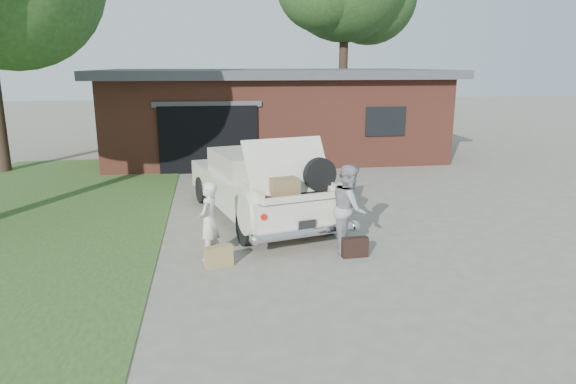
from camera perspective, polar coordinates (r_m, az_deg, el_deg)
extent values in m
plane|color=gray|center=(9.67, 0.54, -7.19)|extent=(90.00, 90.00, 0.00)
cube|color=#2D4C1E|center=(13.04, -26.44, -3.01)|extent=(6.00, 16.00, 0.02)
cube|color=brown|center=(20.64, -1.85, 8.46)|extent=(12.00, 7.00, 3.00)
cube|color=#4C4C51|center=(20.55, -1.89, 13.04)|extent=(12.80, 7.80, 0.30)
cube|color=black|center=(17.12, -8.81, 5.80)|extent=(3.20, 0.30, 2.20)
cube|color=#4C4C51|center=(16.92, -8.96, 9.62)|extent=(3.50, 0.12, 0.18)
cube|color=black|center=(18.00, 10.77, 7.72)|extent=(1.40, 0.08, 1.00)
cylinder|color=#38281E|center=(26.54, 6.13, 13.02)|extent=(0.44, 0.44, 6.15)
cube|color=beige|center=(12.00, -3.28, 0.23)|extent=(3.19, 5.49, 0.67)
cube|color=#BDB6A7|center=(12.16, -3.82, 3.27)|extent=(2.17, 2.43, 0.54)
cube|color=black|center=(13.07, -5.26, 3.91)|extent=(1.57, 0.48, 0.45)
cube|color=black|center=(11.26, -2.15, 2.32)|extent=(1.57, 0.48, 0.45)
cylinder|color=black|center=(10.20, -4.67, -4.07)|extent=(0.39, 0.72, 0.68)
cylinder|color=black|center=(10.88, 4.44, -2.90)|extent=(0.39, 0.72, 0.68)
cylinder|color=black|center=(13.45, -9.47, 0.24)|extent=(0.39, 0.72, 0.68)
cylinder|color=black|center=(13.98, -2.23, 0.95)|extent=(0.39, 0.72, 0.68)
cylinder|color=silver|center=(9.73, 2.08, -4.49)|extent=(2.09, 0.71, 0.19)
cylinder|color=#A5140F|center=(9.36, -2.78, -2.74)|extent=(0.15, 0.13, 0.12)
cylinder|color=#A5140F|center=(10.05, 6.30, -1.62)|extent=(0.15, 0.13, 0.12)
cube|color=black|center=(9.66, 2.14, -3.66)|extent=(0.34, 0.11, 0.18)
cube|color=black|center=(10.15, 0.50, -0.24)|extent=(1.83, 1.50, 0.04)
cube|color=beige|center=(9.83, -3.91, -0.12)|extent=(0.35, 1.11, 0.19)
cube|color=beige|center=(10.47, 4.64, 0.75)|extent=(0.35, 1.11, 0.19)
cube|color=beige|center=(9.63, 1.86, -0.65)|extent=(1.61, 0.47, 0.12)
cube|color=beige|center=(10.26, -0.08, 2.95)|extent=(1.84, 1.06, 1.04)
cube|color=#49331F|center=(10.24, -1.17, 0.54)|extent=(0.64, 0.50, 0.18)
cube|color=olive|center=(9.85, -0.36, 0.53)|extent=(0.59, 0.46, 0.36)
cube|color=black|center=(10.32, 0.01, 0.58)|extent=(0.58, 0.45, 0.16)
cylinder|color=black|center=(10.26, 3.55, 1.96)|extent=(0.70, 0.33, 0.68)
imported|color=beige|center=(9.46, -8.79, -3.22)|extent=(0.52, 0.62, 1.45)
imported|color=#939197|center=(9.82, 6.82, -1.78)|extent=(0.79, 0.93, 1.69)
cube|color=#9E8650|center=(9.23, -7.69, -7.11)|extent=(0.52, 0.31, 0.38)
cube|color=black|center=(9.68, 7.45, -6.11)|extent=(0.50, 0.19, 0.38)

